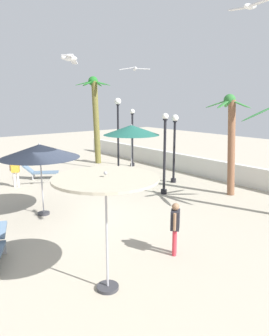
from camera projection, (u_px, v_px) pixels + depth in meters
ground_plane at (71, 215)px, 12.03m from camera, size 56.00×56.00×0.00m
boundary_wall at (216, 170)px, 17.32m from camera, size 25.20×0.30×1.04m
patio_umbrella_0 at (106, 187)px, 6.79m from camera, size 2.32×2.32×2.80m
patio_umbrella_1 at (131, 130)px, 16.74m from camera, size 3.00×3.00×3.02m
patio_umbrella_2 at (40, 151)px, 11.53m from camera, size 2.90×2.90×2.74m
palm_tree_1 at (95, 111)px, 21.23m from camera, size 2.36×2.19×5.81m
palm_tree_2 at (231, 134)px, 14.13m from camera, size 1.90×2.04×4.54m
lamp_post_0 at (118, 125)px, 18.92m from camera, size 0.40×0.40×4.39m
lamp_post_1 at (174, 142)px, 16.28m from camera, size 0.35×0.35×3.56m
lamp_post_2 at (165, 152)px, 14.29m from camera, size 0.29×0.29×3.71m
lamp_post_3 at (132, 135)px, 20.38m from camera, size 0.31×0.31×3.71m
lounge_chair_0 at (41, 172)px, 17.39m from camera, size 1.46×1.89×0.84m
guest_0 at (15, 169)px, 15.62m from camera, size 0.39×0.49×1.52m
guest_1 at (175, 224)px, 8.76m from camera, size 0.42×0.45×1.52m
seagull_0 at (135, 69)px, 12.27m from camera, size 0.70×1.14×0.15m
seagull_1 at (70, 58)px, 7.31m from camera, size 1.09×0.89×0.17m
seagull_2 at (250, 6)px, 7.09m from camera, size 1.17×0.39×0.14m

